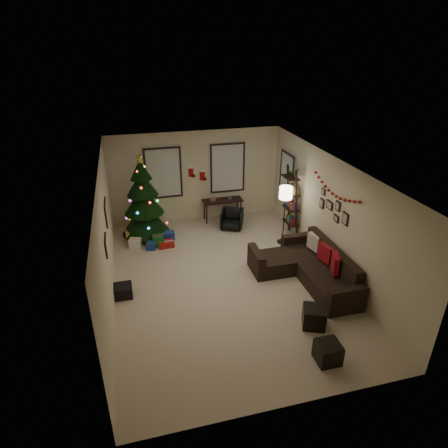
{
  "coord_description": "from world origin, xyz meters",
  "views": [
    {
      "loc": [
        -1.92,
        -7.18,
        5.07
      ],
      "look_at": [
        0.1,
        0.6,
        1.15
      ],
      "focal_mm": 30.91,
      "sensor_mm": 36.0,
      "label": 1
    }
  ],
  "objects_px": {
    "desk_chair": "(232,219)",
    "bookshelf": "(292,204)",
    "sofa": "(309,268)",
    "desk": "(222,202)",
    "christmas_tree": "(144,203)"
  },
  "relations": [
    {
      "from": "christmas_tree",
      "to": "bookshelf",
      "type": "distance_m",
      "value": 4.03
    },
    {
      "from": "christmas_tree",
      "to": "desk",
      "type": "distance_m",
      "value": 2.44
    },
    {
      "from": "desk_chair",
      "to": "bookshelf",
      "type": "relative_size",
      "value": 0.29
    },
    {
      "from": "sofa",
      "to": "bookshelf",
      "type": "relative_size",
      "value": 1.28
    },
    {
      "from": "christmas_tree",
      "to": "desk_chair",
      "type": "relative_size",
      "value": 4.14
    },
    {
      "from": "bookshelf",
      "to": "christmas_tree",
      "type": "bearing_deg",
      "value": 166.03
    },
    {
      "from": "desk_chair",
      "to": "sofa",
      "type": "bearing_deg",
      "value": -47.76
    },
    {
      "from": "desk",
      "to": "bookshelf",
      "type": "xyz_separation_m",
      "value": [
        1.57,
        -1.49,
        0.39
      ]
    },
    {
      "from": "desk_chair",
      "to": "bookshelf",
      "type": "distance_m",
      "value": 1.81
    },
    {
      "from": "sofa",
      "to": "desk_chair",
      "type": "xyz_separation_m",
      "value": [
        -1.01,
        2.96,
        0.02
      ]
    },
    {
      "from": "sofa",
      "to": "bookshelf",
      "type": "xyz_separation_m",
      "value": [
        0.44,
        2.12,
        0.7
      ]
    },
    {
      "from": "sofa",
      "to": "bookshelf",
      "type": "bearing_deg",
      "value": 78.23
    },
    {
      "from": "sofa",
      "to": "desk_chair",
      "type": "bearing_deg",
      "value": 108.87
    },
    {
      "from": "desk",
      "to": "desk_chair",
      "type": "bearing_deg",
      "value": -79.75
    },
    {
      "from": "bookshelf",
      "to": "desk",
      "type": "bearing_deg",
      "value": 136.51
    }
  ]
}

